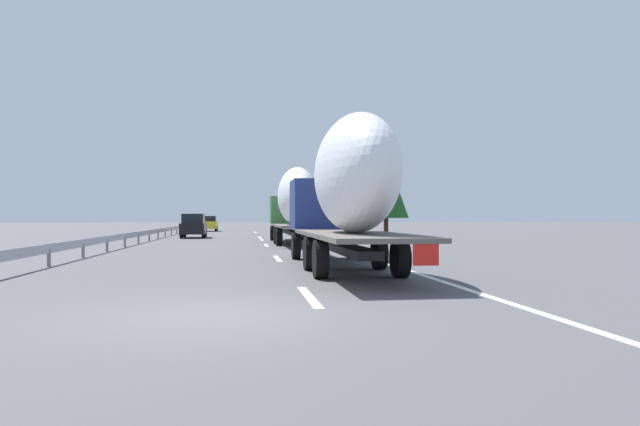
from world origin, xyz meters
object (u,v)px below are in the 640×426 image
at_px(truck_lead, 295,202).
at_px(road_sign, 310,211).
at_px(car_black_suv, 194,226).
at_px(truck_trailing, 347,188).
at_px(car_yellow_coupe, 209,223).

bearing_deg(truck_lead, road_sign, -9.90).
distance_m(car_black_suv, road_sign, 12.19).
xyz_separation_m(truck_lead, truck_trailing, (-17.53, -0.00, -0.06)).
xyz_separation_m(truck_lead, car_black_suv, (11.12, 7.04, -1.64)).
bearing_deg(car_yellow_coupe, truck_lead, -167.70).
distance_m(truck_trailing, car_yellow_coupe, 50.30).
relative_size(truck_trailing, car_black_suv, 3.19).
bearing_deg(truck_trailing, road_sign, -5.02).
distance_m(truck_lead, car_black_suv, 13.27).
bearing_deg(truck_lead, car_black_suv, 32.34).
bearing_deg(road_sign, truck_trailing, 174.98).
height_order(truck_trailing, car_black_suv, truck_trailing).
bearing_deg(car_yellow_coupe, road_sign, -145.04).
relative_size(car_yellow_coupe, road_sign, 1.37).
bearing_deg(car_black_suv, truck_lead, -147.66).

